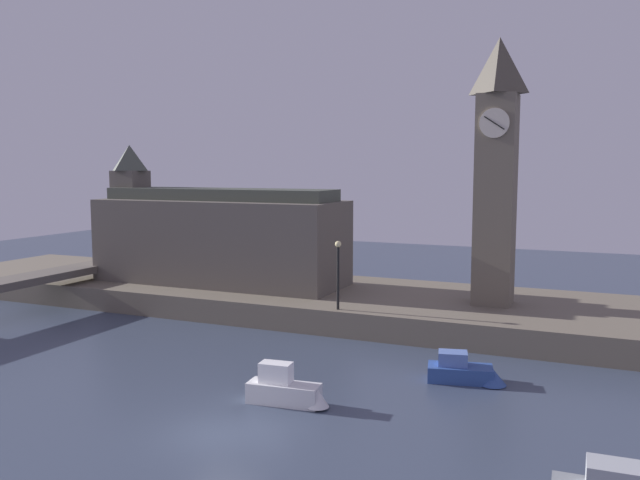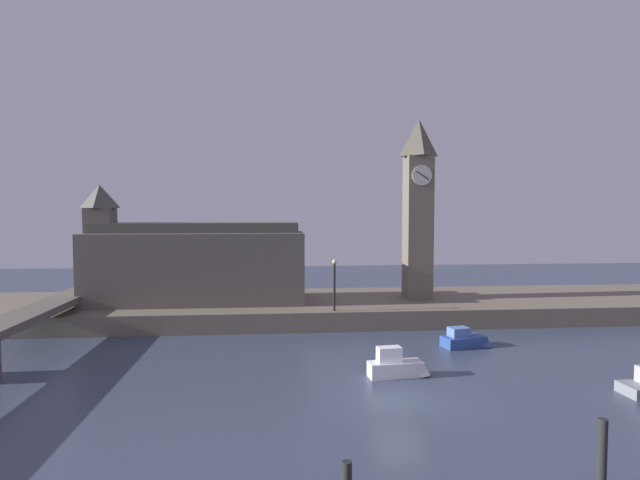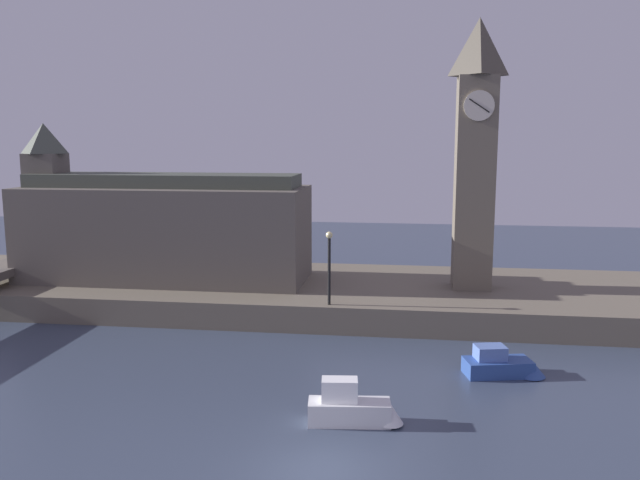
% 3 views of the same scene
% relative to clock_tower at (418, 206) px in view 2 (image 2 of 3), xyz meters
% --- Properties ---
extents(ground_plane, '(120.00, 120.00, 0.00)m').
position_rel_clock_tower_xyz_m(ground_plane, '(-6.39, -19.73, -9.49)').
color(ground_plane, '#384256').
extents(far_embankment, '(70.00, 12.00, 1.50)m').
position_rel_clock_tower_xyz_m(far_embankment, '(-6.39, 0.27, -8.74)').
color(far_embankment, '#6B6051').
rests_on(far_embankment, ground).
extents(clock_tower, '(2.42, 2.46, 15.44)m').
position_rel_clock_tower_xyz_m(clock_tower, '(0.00, 0.00, 0.00)').
color(clock_tower, '#6B6051').
rests_on(clock_tower, far_embankment).
extents(parliament_hall, '(17.67, 6.13, 9.70)m').
position_rel_clock_tower_xyz_m(parliament_hall, '(-19.23, -0.10, -4.73)').
color(parliament_hall, '#5B544C').
rests_on(parliament_hall, far_embankment).
extents(streetlamp, '(0.36, 0.36, 3.93)m').
position_rel_clock_tower_xyz_m(streetlamp, '(-7.83, -5.11, -5.54)').
color(streetlamp, black).
rests_on(streetlamp, far_embankment).
extents(mooring_post_right, '(0.32, 0.32, 2.25)m').
position_rel_clock_tower_xyz_m(mooring_post_right, '(-1.55, -27.68, -8.36)').
color(mooring_post_right, '#242424').
rests_on(mooring_post_right, ground).
extents(boat_ferry_white, '(3.54, 1.35, 1.66)m').
position_rel_clock_tower_xyz_m(boat_ferry_white, '(-5.57, -16.13, -8.90)').
color(boat_ferry_white, silver).
rests_on(boat_ferry_white, ground).
extents(boat_tour_blue, '(3.70, 1.94, 1.31)m').
position_rel_clock_tower_xyz_m(boat_tour_blue, '(0.53, -10.44, -9.02)').
color(boat_tour_blue, '#2D4C93').
rests_on(boat_tour_blue, ground).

